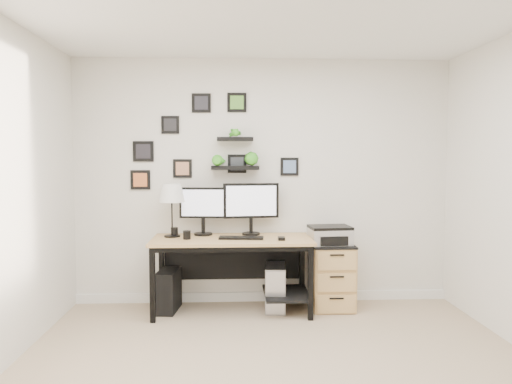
{
  "coord_description": "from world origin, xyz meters",
  "views": [
    {
      "loc": [
        -0.33,
        -3.33,
        1.56
      ],
      "look_at": [
        -0.08,
        1.83,
        1.2
      ],
      "focal_mm": 35.0,
      "sensor_mm": 36.0,
      "label": 1
    }
  ],
  "objects": [
    {
      "name": "monitor_right",
      "position": [
        -0.14,
        1.84,
        1.07
      ],
      "size": [
        0.58,
        0.21,
        0.54
      ],
      "color": "black",
      "rests_on": "desk"
    },
    {
      "name": "mug",
      "position": [
        -0.78,
        1.59,
        0.79
      ],
      "size": [
        0.08,
        0.08,
        0.09
      ],
      "primitive_type": "cylinder",
      "color": "black",
      "rests_on": "desk"
    },
    {
      "name": "monitor_left",
      "position": [
        -0.64,
        1.84,
        1.04
      ],
      "size": [
        0.49,
        0.21,
        0.5
      ],
      "color": "black",
      "rests_on": "desk"
    },
    {
      "name": "keyboard",
      "position": [
        -0.24,
        1.58,
        0.76
      ],
      "size": [
        0.45,
        0.18,
        0.02
      ],
      "primitive_type": "cube",
      "rotation": [
        0.0,
        0.0,
        -0.1
      ],
      "color": "black",
      "rests_on": "desk"
    },
    {
      "name": "wall_decor",
      "position": [
        -0.38,
        1.93,
        1.65
      ],
      "size": [
        1.78,
        0.18,
        1.02
      ],
      "color": "black",
      "rests_on": "ground"
    },
    {
      "name": "file_cabinet",
      "position": [
        0.69,
        1.72,
        0.34
      ],
      "size": [
        0.43,
        0.53,
        0.67
      ],
      "color": "tan",
      "rests_on": "ground"
    },
    {
      "name": "pc_tower_black",
      "position": [
        -0.98,
        1.69,
        0.21
      ],
      "size": [
        0.23,
        0.43,
        0.42
      ],
      "primitive_type": "cube",
      "rotation": [
        0.0,
        0.0,
        -0.12
      ],
      "color": "black",
      "rests_on": "ground"
    },
    {
      "name": "room",
      "position": [
        0.0,
        1.98,
        0.05
      ],
      "size": [
        4.0,
        4.0,
        4.0
      ],
      "color": "tan",
      "rests_on": "ground"
    },
    {
      "name": "table_lamp",
      "position": [
        -0.94,
        1.74,
        1.18
      ],
      "size": [
        0.27,
        0.27,
        0.54
      ],
      "color": "black",
      "rests_on": "desk"
    },
    {
      "name": "mouse",
      "position": [
        0.15,
        1.49,
        0.77
      ],
      "size": [
        0.07,
        0.1,
        0.03
      ],
      "primitive_type": "cube",
      "rotation": [
        0.0,
        0.0,
        -0.02
      ],
      "color": "black",
      "rests_on": "desk"
    },
    {
      "name": "desk",
      "position": [
        -0.3,
        1.67,
        0.63
      ],
      "size": [
        1.6,
        0.7,
        0.75
      ],
      "color": "tan",
      "rests_on": "ground"
    },
    {
      "name": "pc_tower_grey",
      "position": [
        0.11,
        1.69,
        0.23
      ],
      "size": [
        0.24,
        0.48,
        0.46
      ],
      "color": "gray",
      "rests_on": "ground"
    },
    {
      "name": "printer",
      "position": [
        0.67,
        1.69,
        0.76
      ],
      "size": [
        0.44,
        0.36,
        0.19
      ],
      "color": "silver",
      "rests_on": "file_cabinet"
    },
    {
      "name": "pen_cup",
      "position": [
        -0.93,
        1.77,
        0.8
      ],
      "size": [
        0.07,
        0.07,
        0.09
      ],
      "primitive_type": "cylinder",
      "color": "black",
      "rests_on": "desk"
    }
  ]
}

